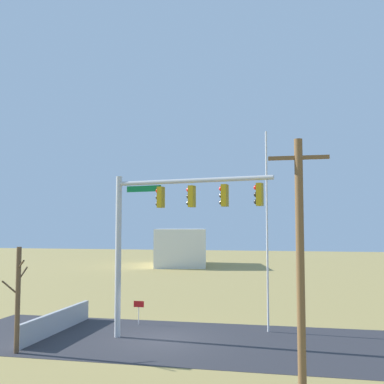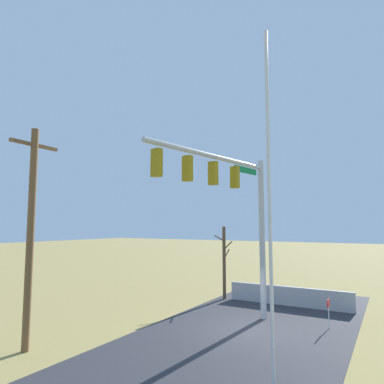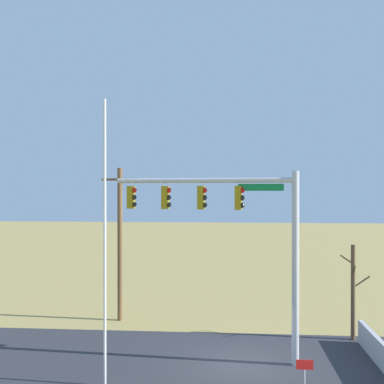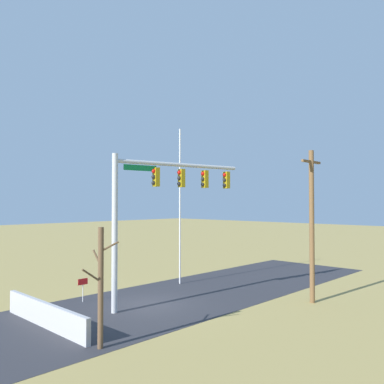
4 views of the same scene
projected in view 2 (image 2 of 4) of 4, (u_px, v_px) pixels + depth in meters
The scene contains 9 objects.
ground_plane at pixel (248, 331), 14.10m from camera, with size 160.00×160.00×0.00m, color #9E894C.
road_surface at pixel (202, 364), 10.67m from camera, with size 28.00×8.00×0.01m, color #2D2D33.
sidewalk_corner at pixel (270, 314), 16.77m from camera, with size 6.00×6.00×0.01m, color #B7B5AD.
retaining_fence at pixel (289, 296), 18.58m from camera, with size 0.20×6.69×1.02m, color #A8A8AD.
signal_mast at pixel (234, 200), 14.71m from camera, with size 7.48×1.71×7.53m.
flagpole at pixel (270, 203), 9.25m from camera, with size 0.10×0.10×9.94m, color silver.
utility_pole at pixel (31, 232), 12.17m from camera, with size 1.90×0.26×7.92m.
bare_tree at pixel (224, 261), 20.46m from camera, with size 1.27×1.02×4.31m.
open_sign at pixel (328, 307), 14.48m from camera, with size 0.56×0.04×1.22m.
Camera 2 is at (-13.79, -5.38, 4.35)m, focal length 31.71 mm.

